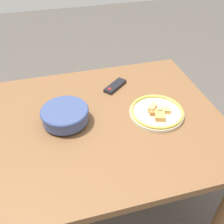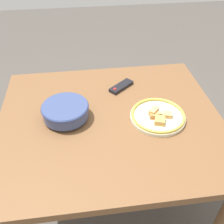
# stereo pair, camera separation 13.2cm
# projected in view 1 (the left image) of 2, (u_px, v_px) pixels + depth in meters

# --- Properties ---
(ground_plane) EXTENTS (8.00, 8.00, 0.00)m
(ground_plane) POSITION_uv_depth(u_px,v_px,m) (111.00, 196.00, 1.80)
(ground_plane) COLOR #4C4742
(dining_table) EXTENTS (1.14, 1.00, 0.71)m
(dining_table) POSITION_uv_depth(u_px,v_px,m) (111.00, 130.00, 1.40)
(dining_table) COLOR brown
(dining_table) RESTS_ON ground_plane
(noodle_bowl) EXTENTS (0.24, 0.24, 0.08)m
(noodle_bowl) POSITION_uv_depth(u_px,v_px,m) (65.00, 115.00, 1.29)
(noodle_bowl) COLOR #384775
(noodle_bowl) RESTS_ON dining_table
(food_plate) EXTENTS (0.28, 0.28, 0.05)m
(food_plate) POSITION_uv_depth(u_px,v_px,m) (157.00, 112.00, 1.36)
(food_plate) COLOR beige
(food_plate) RESTS_ON dining_table
(tv_remote) EXTENTS (0.16, 0.15, 0.02)m
(tv_remote) POSITION_uv_depth(u_px,v_px,m) (115.00, 86.00, 1.56)
(tv_remote) COLOR black
(tv_remote) RESTS_ON dining_table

